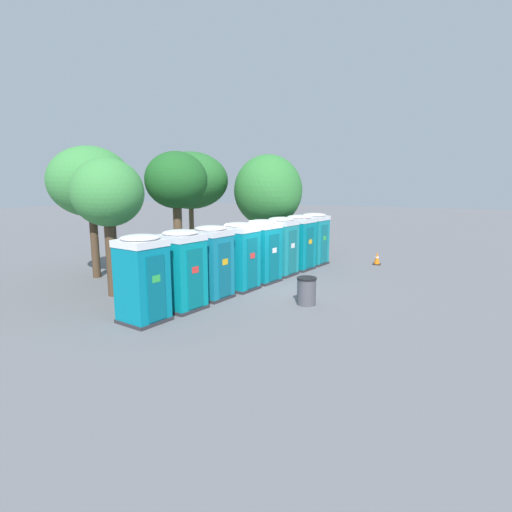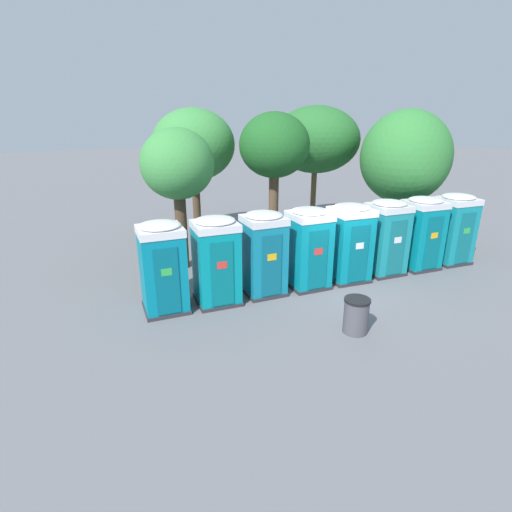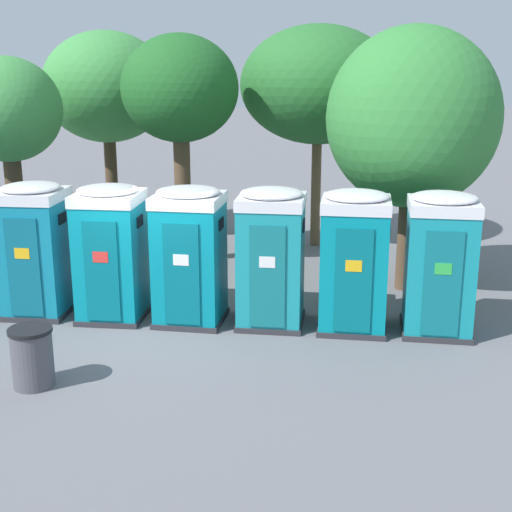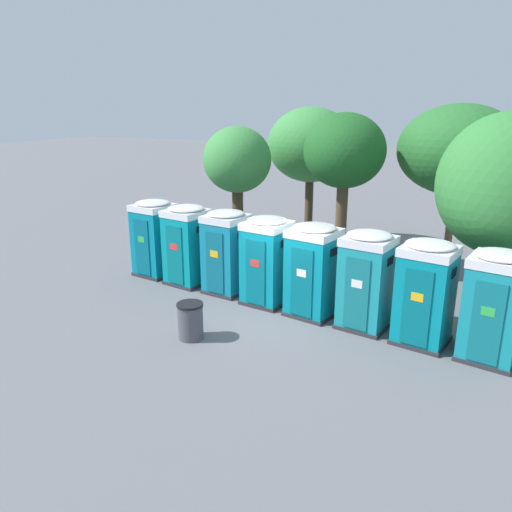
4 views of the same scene
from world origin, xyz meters
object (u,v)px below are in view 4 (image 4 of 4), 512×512
object	(u,v)px
portapotty_0	(154,238)
portapotty_6	(425,292)
portapotty_7	(494,306)
street_tree_0	(458,150)
portapotty_3	(267,260)
street_tree_3	(508,186)
street_tree_4	(237,162)
trash_can	(190,321)
portapotty_4	(313,270)
street_tree_2	(311,145)
portapotty_1	(187,245)
portapotty_5	(366,280)
portapotty_2	(226,251)
street_tree_1	(344,153)

from	to	relation	value
portapotty_0	portapotty_6	world-z (taller)	same
portapotty_7	street_tree_0	size ratio (longest dim) A/B	0.46
portapotty_3	portapotty_6	bearing A→B (deg)	-10.63
street_tree_3	street_tree_4	xyz separation A→B (m)	(-8.61, 2.26, -0.01)
portapotty_3	trash_can	bearing A→B (deg)	-105.70
portapotty_4	street_tree_2	distance (m)	7.62
portapotty_1	portapotty_6	world-z (taller)	same
portapotty_5	portapotty_7	size ratio (longest dim) A/B	1.00
street_tree_0	street_tree_4	bearing A→B (deg)	-168.00
portapotty_5	trash_can	world-z (taller)	portapotty_5
portapotty_2	portapotty_4	distance (m)	2.98
street_tree_0	portapotty_7	bearing A→B (deg)	-78.32
portapotty_1	street_tree_4	bearing A→B (deg)	85.21
portapotty_5	portapotty_7	world-z (taller)	same
portapotty_1	street_tree_4	world-z (taller)	street_tree_4
portapotty_3	portapotty_0	bearing A→B (deg)	169.15
portapotty_0	street_tree_1	world-z (taller)	street_tree_1
portapotty_2	portapotty_4	xyz separation A→B (m)	(2.92, -0.61, -0.00)
street_tree_0	portapotty_2	bearing A→B (deg)	-140.92
street_tree_4	street_tree_1	bearing A→B (deg)	-0.54
portapotty_1	portapotty_3	size ratio (longest dim) A/B	1.00
street_tree_1	street_tree_2	size ratio (longest dim) A/B	0.97
street_tree_2	portapotty_2	bearing A→B (deg)	-95.77
street_tree_1	trash_can	bearing A→B (deg)	-107.10
portapotty_5	street_tree_0	bearing A→B (deg)	74.18
portapotty_6	street_tree_2	distance (m)	9.37
portapotty_0	street_tree_2	xyz separation A→B (m)	(3.56, 5.61, 2.72)
portapotty_0	portapotty_6	size ratio (longest dim) A/B	1.00
portapotty_1	portapotty_5	distance (m)	5.97
portapotty_2	trash_can	size ratio (longest dim) A/B	2.77
portapotty_3	portapotty_5	distance (m)	2.99
portapotty_2	street_tree_1	world-z (taller)	street_tree_1
portapotty_4	street_tree_1	bearing A→B (deg)	93.90
portapotty_6	portapotty_1	bearing A→B (deg)	169.59
portapotty_3	portapotty_7	distance (m)	5.97
portapotty_1	portapotty_2	size ratio (longest dim) A/B	1.00
portapotty_7	portapotty_4	bearing A→B (deg)	169.62
portapotty_6	portapotty_4	bearing A→B (deg)	169.44
portapotty_4	trash_can	size ratio (longest dim) A/B	2.77
portapotty_0	portapotty_2	distance (m)	2.99
portapotty_5	portapotty_1	bearing A→B (deg)	170.12
portapotty_1	portapotty_2	bearing A→B (deg)	-7.26
street_tree_0	trash_can	world-z (taller)	street_tree_0
street_tree_2	street_tree_1	bearing A→B (deg)	-54.08
portapotty_1	portapotty_3	world-z (taller)	same
street_tree_0	street_tree_2	distance (m)	5.54
portapotty_0	street_tree_4	xyz separation A→B (m)	(1.72, 2.84, 2.29)
street_tree_0	street_tree_4	size ratio (longest dim) A/B	1.16
street_tree_2	trash_can	size ratio (longest dim) A/B	5.96
portapotty_0	portapotty_7	world-z (taller)	same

